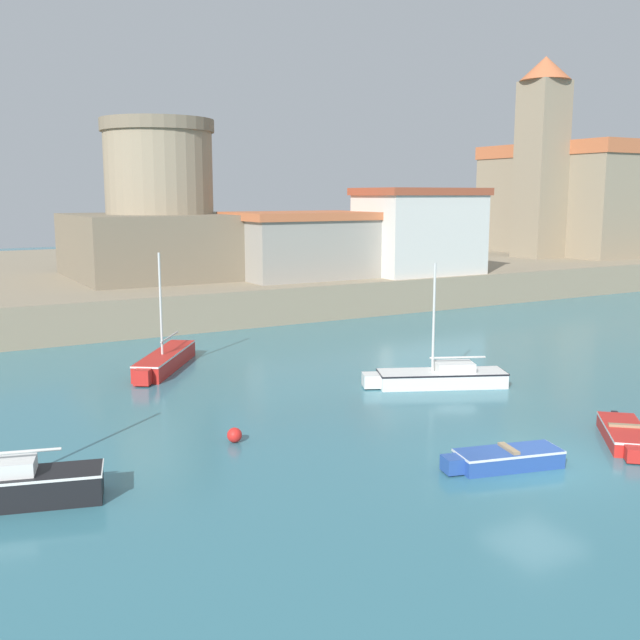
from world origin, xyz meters
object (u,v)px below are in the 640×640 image
object	(u,v)px
mooring_buoy	(235,435)
harbor_shed_near_wharf	(303,244)
church	(569,194)
harbor_shed_mid_row	(419,231)
sailboat_red_2	(165,360)
dinghy_blue_1	(505,458)
fortress	(161,223)
sailboat_white_5	(439,376)
dinghy_red_6	(625,434)

from	to	relation	value
mooring_buoy	harbor_shed_near_wharf	bearing A→B (deg)	57.33
church	harbor_shed_mid_row	xyz separation A→B (m)	(-23.24, -8.02, -2.52)
sailboat_red_2	harbor_shed_near_wharf	distance (m)	18.88
dinghy_blue_1	mooring_buoy	bearing A→B (deg)	135.03
mooring_buoy	fortress	xyz separation A→B (m)	(6.83, 28.24, 5.48)
sailboat_white_5	church	size ratio (longest dim) A/B	0.34
mooring_buoy	church	world-z (taller)	church
dinghy_blue_1	harbor_shed_mid_row	xyz separation A→B (m)	(17.07, 26.81, 4.83)
mooring_buoy	fortress	size ratio (longest dim) A/B	0.04
church	harbor_shed_mid_row	world-z (taller)	church
sailboat_white_5	mooring_buoy	bearing A→B (deg)	-166.65
mooring_buoy	church	bearing A→B (deg)	32.27
sailboat_red_2	harbor_shed_near_wharf	size ratio (longest dim) A/B	0.60
sailboat_red_2	harbor_shed_mid_row	bearing A→B (deg)	25.79
sailboat_red_2	fortress	world-z (taller)	fortress
dinghy_blue_1	sailboat_white_5	size ratio (longest dim) A/B	0.63
sailboat_red_2	dinghy_red_6	bearing A→B (deg)	-60.81
fortress	harbor_shed_near_wharf	distance (m)	9.60
sailboat_white_5	harbor_shed_mid_row	bearing A→B (deg)	55.29
mooring_buoy	harbor_shed_near_wharf	distance (m)	27.77
dinghy_blue_1	sailboat_white_5	world-z (taller)	sailboat_white_5
sailboat_white_5	church	bearing A→B (deg)	36.45
dinghy_blue_1	church	xyz separation A→B (m)	(40.31, 34.83, 7.35)
sailboat_white_5	harbor_shed_near_wharf	world-z (taller)	harbor_shed_near_wharf
fortress	harbor_shed_mid_row	distance (m)	17.55
dinghy_red_6	harbor_shed_near_wharf	bearing A→B (deg)	81.53
dinghy_blue_1	fortress	distance (m)	34.44
dinghy_blue_1	dinghy_red_6	bearing A→B (deg)	-2.71
fortress	harbor_shed_near_wharf	bearing A→B (deg)	-32.62
sailboat_red_2	church	world-z (taller)	church
harbor_shed_mid_row	sailboat_white_5	bearing A→B (deg)	-124.71
mooring_buoy	harbor_shed_near_wharf	xyz separation A→B (m)	(14.83, 23.12, 4.09)
sailboat_white_5	harbor_shed_mid_row	xyz separation A→B (m)	(12.97, 18.73, 4.72)
fortress	harbor_shed_near_wharf	xyz separation A→B (m)	(8.00, -5.12, -1.38)
sailboat_red_2	mooring_buoy	distance (m)	10.70
dinghy_red_6	fortress	bearing A→B (deg)	96.12
mooring_buoy	fortress	bearing A→B (deg)	76.41
sailboat_white_5	mooring_buoy	world-z (taller)	sailboat_white_5
dinghy_red_6	harbor_shed_mid_row	size ratio (longest dim) A/B	0.42
fortress	church	bearing A→B (deg)	1.23
dinghy_blue_1	sailboat_red_2	xyz separation A→B (m)	(-4.53, 16.37, 0.13)
harbor_shed_near_wharf	mooring_buoy	bearing A→B (deg)	-122.67
mooring_buoy	church	size ratio (longest dim) A/B	0.03
sailboat_white_5	harbor_shed_mid_row	size ratio (longest dim) A/B	0.69
dinghy_blue_1	sailboat_red_2	distance (m)	16.99
church	harbor_shed_mid_row	bearing A→B (deg)	-160.96
church	sailboat_red_2	bearing A→B (deg)	-157.63
church	harbor_shed_mid_row	distance (m)	24.71
dinghy_blue_1	mooring_buoy	xyz separation A→B (m)	(-5.75, 5.75, -0.05)
harbor_shed_near_wharf	sailboat_red_2	bearing A→B (deg)	-137.43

